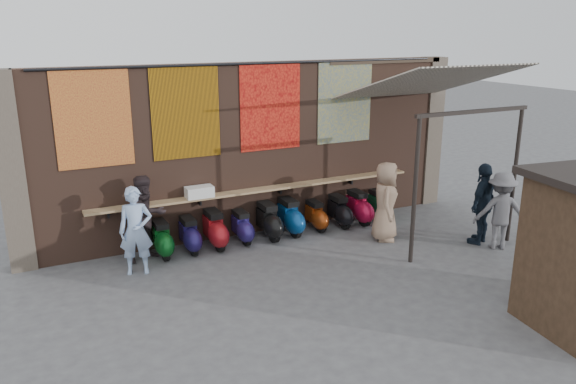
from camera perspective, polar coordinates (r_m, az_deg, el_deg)
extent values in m
plane|color=#474749|center=(11.56, 2.16, -7.87)|extent=(70.00, 70.00, 0.00)
cube|color=brown|center=(13.26, -3.33, 4.40)|extent=(10.00, 0.40, 4.00)
cube|color=#4C4238|center=(12.26, -26.29, 1.72)|extent=(0.50, 0.50, 4.00)
cube|color=#4C4238|center=(15.99, 14.16, 5.98)|extent=(0.50, 0.50, 4.00)
cube|color=#9E7A51|center=(13.15, -2.63, 0.26)|extent=(8.00, 0.32, 0.05)
cube|color=white|center=(12.57, -8.99, 0.01)|extent=(0.61, 0.32, 0.24)
cube|color=maroon|center=(11.95, -19.18, 7.07)|extent=(1.50, 0.02, 2.00)
cube|color=#C97C0B|center=(12.32, -10.35, 7.97)|extent=(1.50, 0.02, 2.00)
cube|color=red|center=(13.01, -1.79, 8.65)|extent=(1.50, 0.02, 2.00)
cube|color=navy|center=(13.96, 5.79, 9.10)|extent=(1.50, 0.02, 2.00)
cylinder|color=black|center=(12.79, -3.06, 12.92)|extent=(9.50, 0.06, 0.06)
imported|color=#9AB6E0|center=(11.48, -15.20, -3.82)|extent=(0.73, 0.57, 1.79)
imported|color=#2C2225|center=(12.09, -14.17, -2.59)|extent=(1.06, 0.93, 1.84)
imported|color=black|center=(13.37, 19.16, -1.12)|extent=(1.19, 0.87, 1.87)
imported|color=slate|center=(13.20, 20.77, -1.80)|extent=(1.30, 1.11, 1.74)
imported|color=#997A61|center=(13.03, 9.87, -0.95)|extent=(0.99, 1.07, 1.84)
cube|color=gold|center=(10.77, 26.94, -1.32)|extent=(1.19, 0.20, 0.50)
cube|color=#473321|center=(11.05, 26.34, -5.74)|extent=(1.90, 0.35, 0.06)
cube|color=beige|center=(13.33, 13.99, 10.75)|extent=(3.20, 3.28, 0.97)
cube|color=#33261C|center=(14.55, 9.99, 12.99)|extent=(3.30, 0.08, 0.12)
cube|color=black|center=(12.29, 18.36, 7.76)|extent=(3.00, 0.08, 0.08)
cylinder|color=black|center=(11.68, 12.77, 0.08)|extent=(0.09, 0.09, 3.10)
cylinder|color=black|center=(13.58, 22.02, 1.54)|extent=(0.09, 0.09, 3.10)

